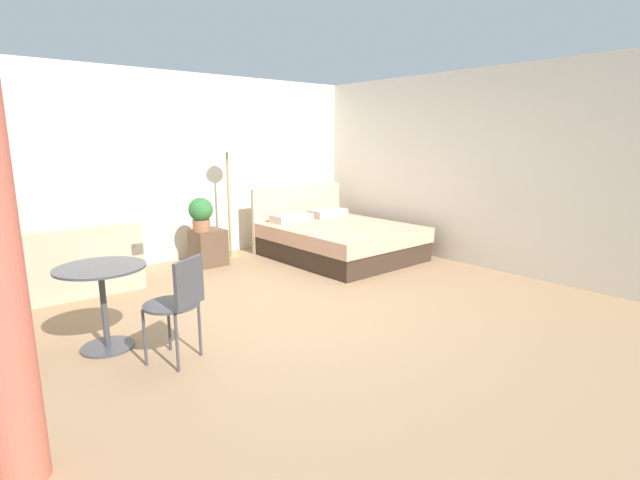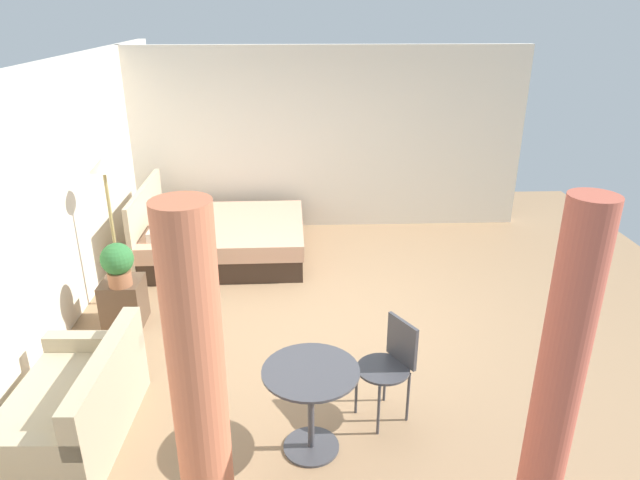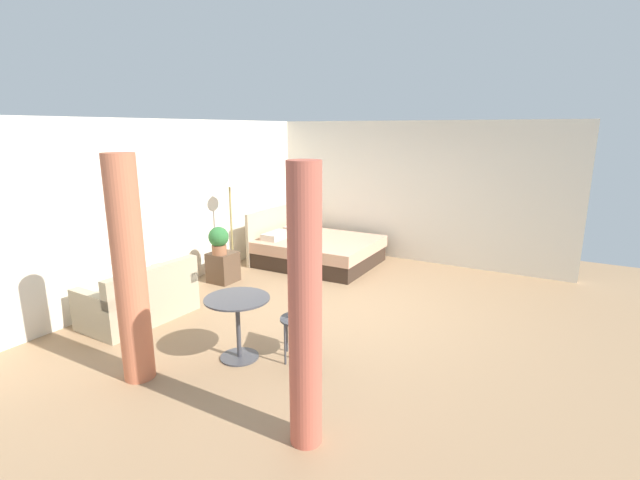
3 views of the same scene
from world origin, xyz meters
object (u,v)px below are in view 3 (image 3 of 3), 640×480
at_px(floor_lamp, 230,196).
at_px(cafe_chair_near_window, 307,314).
at_px(bed, 316,250).
at_px(potted_plant, 219,239).
at_px(couch, 140,300).
at_px(balcony_table, 238,316).
at_px(nightstand, 223,267).

height_order(floor_lamp, cafe_chair_near_window, floor_lamp).
xyz_separation_m(bed, potted_plant, (-1.82, 0.79, 0.49)).
relative_size(couch, balcony_table, 1.99).
relative_size(bed, couch, 1.47).
xyz_separation_m(nightstand, balcony_table, (-1.95, -1.94, 0.25)).
bearing_deg(nightstand, potted_plant, -163.75).
relative_size(couch, nightstand, 2.84).
bearing_deg(balcony_table, cafe_chair_near_window, -60.05).
xyz_separation_m(nightstand, floor_lamp, (0.44, 0.16, 1.13)).
bearing_deg(cafe_chair_near_window, couch, 94.48).
distance_m(couch, potted_plant, 1.73).
distance_m(balcony_table, cafe_chair_near_window, 0.76).
height_order(nightstand, balcony_table, balcony_table).
bearing_deg(bed, nightstand, 154.48).
bearing_deg(couch, nightstand, 3.23).
bearing_deg(bed, cafe_chair_near_window, -151.49).
xyz_separation_m(bed, balcony_table, (-3.67, -1.12, 0.23)).
xyz_separation_m(bed, cafe_chair_near_window, (-3.28, -1.78, 0.26)).
bearing_deg(floor_lamp, bed, -37.43).
bearing_deg(potted_plant, cafe_chair_near_window, -119.69).
xyz_separation_m(couch, cafe_chair_near_window, (0.20, -2.50, 0.26)).
relative_size(potted_plant, floor_lamp, 0.27).
xyz_separation_m(bed, couch, (-3.48, 0.72, 0.00)).
relative_size(couch, cafe_chair_near_window, 1.67).
xyz_separation_m(couch, potted_plant, (1.66, 0.07, 0.49)).
bearing_deg(nightstand, cafe_chair_near_window, -121.06).
bearing_deg(potted_plant, bed, -23.52).
height_order(bed, couch, bed).
bearing_deg(bed, potted_plant, 156.48).
height_order(bed, nightstand, bed).
height_order(balcony_table, cafe_chair_near_window, cafe_chair_near_window).
xyz_separation_m(nightstand, potted_plant, (-0.10, -0.03, 0.51)).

